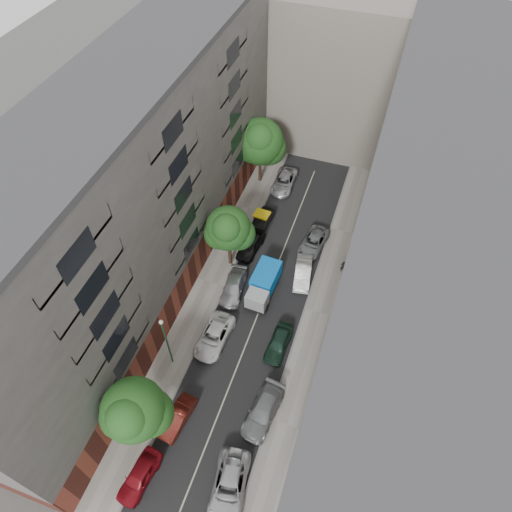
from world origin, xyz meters
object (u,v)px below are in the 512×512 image
at_px(car_left_2, 214,336).
at_px(tree_far, 261,143).
at_px(car_left_6, 284,182).
at_px(tree_mid, 229,230).
at_px(car_right_2, 279,343).
at_px(lamp_post, 166,338).
at_px(car_right_3, 303,273).
at_px(car_right_0, 229,486).
at_px(car_right_1, 263,411).
at_px(pedestrian, 343,267).
at_px(car_left_0, 139,476).
at_px(car_left_4, 251,245).
at_px(car_left_5, 262,221).
at_px(tree_near, 134,412).
at_px(car_left_3, 234,287).
at_px(tarp_truck, 263,284).
at_px(car_left_1, 178,418).
at_px(car_right_4, 314,242).

bearing_deg(car_left_2, tree_far, 100.12).
bearing_deg(car_left_6, tree_mid, -98.92).
distance_m(car_right_2, lamp_post, 9.92).
relative_size(car_right_3, tree_mid, 0.60).
relative_size(car_right_0, lamp_post, 0.80).
xyz_separation_m(car_right_1, lamp_post, (-8.84, 1.88, 3.46)).
bearing_deg(tree_far, car_left_6, 2.35).
distance_m(car_right_1, pedestrian, 16.53).
bearing_deg(car_right_2, car_left_0, -112.06).
relative_size(car_left_0, car_left_4, 0.95).
height_order(car_left_5, tree_near, tree_near).
relative_size(car_right_1, car_right_3, 1.14).
height_order(car_left_0, tree_far, tree_far).
relative_size(car_left_3, car_right_2, 1.12).
xyz_separation_m(car_left_6, car_right_3, (5.60, -12.39, 0.02)).
distance_m(car_right_3, pedestrian, 4.05).
xyz_separation_m(car_left_4, car_left_5, (-0.00, 3.60, -0.06)).
bearing_deg(car_left_5, car_right_0, -70.53).
height_order(tarp_truck, car_left_3, tarp_truck).
relative_size(car_left_1, tree_far, 0.48).
xyz_separation_m(car_left_1, lamp_post, (-2.63, 4.48, 3.54)).
xyz_separation_m(car_left_6, car_right_2, (5.60, -20.59, 0.01)).
bearing_deg(car_right_3, tree_mid, 176.29).
height_order(car_left_3, tree_mid, tree_mid).
bearing_deg(car_left_1, pedestrian, 71.36).
bearing_deg(car_right_2, lamp_post, -149.11).
relative_size(car_right_1, tree_near, 0.66).
relative_size(car_left_3, car_right_4, 0.98).
distance_m(tree_mid, pedestrian, 11.97).
bearing_deg(car_left_6, tarp_truck, -82.37).
relative_size(car_right_3, pedestrian, 2.88).
bearing_deg(tree_mid, car_left_6, 82.61).
height_order(car_left_3, car_right_4, car_left_3).
bearing_deg(car_right_4, car_right_2, -81.34).
bearing_deg(tarp_truck, pedestrian, 38.77).
bearing_deg(tarp_truck, car_right_1, -68.92).
bearing_deg(lamp_post, pedestrian, 50.57).
relative_size(car_left_6, car_right_3, 1.15).
bearing_deg(car_left_3, lamp_post, -110.93).
bearing_deg(pedestrian, car_left_0, 74.69).
xyz_separation_m(car_left_4, car_right_1, (6.66, -16.20, -0.02)).
relative_size(tarp_truck, car_left_5, 1.26).
relative_size(car_left_3, tree_mid, 0.63).
bearing_deg(car_right_1, car_left_0, -126.30).
distance_m(car_left_1, car_right_4, 22.04).
bearing_deg(car_left_2, car_right_1, -36.33).
bearing_deg(tree_mid, car_left_3, -64.64).
xyz_separation_m(car_left_5, car_left_6, (0.45, 6.99, 0.01)).
bearing_deg(pedestrian, car_right_2, 77.92).
distance_m(car_left_0, car_right_4, 26.88).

